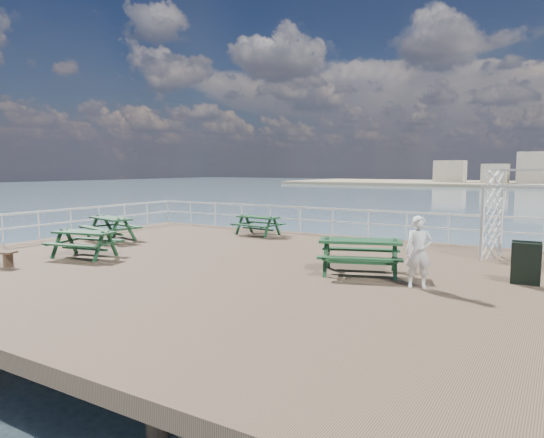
{
  "coord_description": "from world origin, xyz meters",
  "views": [
    {
      "loc": [
        7.86,
        -10.83,
        2.67
      ],
      "look_at": [
        0.14,
        1.93,
        1.1
      ],
      "focal_mm": 32.0,
      "sensor_mm": 36.0,
      "label": 1
    }
  ],
  "objects_px": {
    "picnic_table_a": "(111,224)",
    "picnic_table_c": "(360,249)",
    "trellis_arbor": "(526,222)",
    "picnic_table_b": "(258,221)",
    "picnic_table_d": "(84,238)",
    "person": "(419,252)"
  },
  "relations": [
    {
      "from": "picnic_table_a",
      "to": "picnic_table_c",
      "type": "bearing_deg",
      "value": 10.2
    },
    {
      "from": "picnic_table_a",
      "to": "picnic_table_c",
      "type": "height_order",
      "value": "picnic_table_c"
    },
    {
      "from": "picnic_table_c",
      "to": "trellis_arbor",
      "type": "height_order",
      "value": "trellis_arbor"
    },
    {
      "from": "picnic_table_b",
      "to": "picnic_table_d",
      "type": "bearing_deg",
      "value": -98.31
    },
    {
      "from": "picnic_table_d",
      "to": "trellis_arbor",
      "type": "distance_m",
      "value": 12.77
    },
    {
      "from": "picnic_table_a",
      "to": "picnic_table_c",
      "type": "distance_m",
      "value": 10.08
    },
    {
      "from": "picnic_table_b",
      "to": "person",
      "type": "bearing_deg",
      "value": -28.36
    },
    {
      "from": "picnic_table_d",
      "to": "person",
      "type": "height_order",
      "value": "person"
    },
    {
      "from": "picnic_table_a",
      "to": "picnic_table_b",
      "type": "relative_size",
      "value": 1.21
    },
    {
      "from": "picnic_table_a",
      "to": "person",
      "type": "bearing_deg",
      "value": 7.3
    },
    {
      "from": "picnic_table_a",
      "to": "trellis_arbor",
      "type": "distance_m",
      "value": 13.84
    },
    {
      "from": "trellis_arbor",
      "to": "person",
      "type": "relative_size",
      "value": 1.64
    },
    {
      "from": "person",
      "to": "trellis_arbor",
      "type": "bearing_deg",
      "value": 45.31
    },
    {
      "from": "picnic_table_a",
      "to": "picnic_table_d",
      "type": "distance_m",
      "value": 3.52
    },
    {
      "from": "picnic_table_d",
      "to": "picnic_table_c",
      "type": "bearing_deg",
      "value": 3.17
    },
    {
      "from": "picnic_table_c",
      "to": "picnic_table_d",
      "type": "distance_m",
      "value": 8.2
    },
    {
      "from": "picnic_table_b",
      "to": "trellis_arbor",
      "type": "height_order",
      "value": "trellis_arbor"
    },
    {
      "from": "picnic_table_c",
      "to": "person",
      "type": "bearing_deg",
      "value": -43.01
    },
    {
      "from": "picnic_table_c",
      "to": "picnic_table_d",
      "type": "xyz_separation_m",
      "value": [
        -7.93,
        -2.11,
        -0.06
      ]
    },
    {
      "from": "picnic_table_a",
      "to": "picnic_table_d",
      "type": "bearing_deg",
      "value": -38.7
    },
    {
      "from": "trellis_arbor",
      "to": "picnic_table_b",
      "type": "bearing_deg",
      "value": -164.86
    },
    {
      "from": "picnic_table_b",
      "to": "person",
      "type": "height_order",
      "value": "person"
    }
  ]
}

